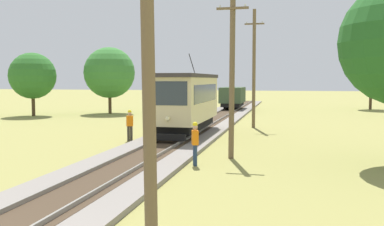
{
  "coord_description": "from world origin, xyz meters",
  "views": [
    {
      "loc": [
        6.09,
        -5.65,
        3.47
      ],
      "look_at": [
        0.12,
        20.3,
        1.35
      ],
      "focal_mm": 39.08,
      "sensor_mm": 36.0,
      "label": 1
    }
  ],
  "objects_px": {
    "tree_left_near": "(32,76)",
    "second_worker": "(130,124)",
    "freight_car": "(233,97)",
    "utility_pole_mid": "(254,68)",
    "red_tram": "(186,101)",
    "tree_right_near": "(109,73)",
    "utility_pole_near_tram": "(232,72)",
    "tree_horizon": "(372,68)",
    "utility_pole_foreground": "(148,59)",
    "track_worker": "(195,142)"
  },
  "relations": [
    {
      "from": "utility_pole_near_tram",
      "to": "tree_left_near",
      "type": "xyz_separation_m",
      "value": [
        -21.4,
        17.22,
        0.02
      ]
    },
    {
      "from": "red_tram",
      "to": "tree_left_near",
      "type": "bearing_deg",
      "value": 148.81
    },
    {
      "from": "utility_pole_foreground",
      "to": "tree_left_near",
      "type": "xyz_separation_m",
      "value": [
        -21.4,
        28.5,
        0.02
      ]
    },
    {
      "from": "utility_pole_near_tram",
      "to": "track_worker",
      "type": "relative_size",
      "value": 4.18
    },
    {
      "from": "tree_right_near",
      "to": "freight_car",
      "type": "bearing_deg",
      "value": 30.85
    },
    {
      "from": "tree_right_near",
      "to": "tree_left_near",
      "type": "bearing_deg",
      "value": -143.89
    },
    {
      "from": "red_tram",
      "to": "tree_left_near",
      "type": "distance_m",
      "value": 20.79
    },
    {
      "from": "utility_pole_foreground",
      "to": "second_worker",
      "type": "height_order",
      "value": "utility_pole_foreground"
    },
    {
      "from": "second_worker",
      "to": "tree_left_near",
      "type": "distance_m",
      "value": 20.43
    },
    {
      "from": "tree_horizon",
      "to": "utility_pole_foreground",
      "type": "bearing_deg",
      "value": -104.69
    },
    {
      "from": "red_tram",
      "to": "utility_pole_foreground",
      "type": "relative_size",
      "value": 1.14
    },
    {
      "from": "freight_car",
      "to": "utility_pole_mid",
      "type": "relative_size",
      "value": 0.61
    },
    {
      "from": "red_tram",
      "to": "second_worker",
      "type": "relative_size",
      "value": 4.79
    },
    {
      "from": "utility_pole_foreground",
      "to": "utility_pole_mid",
      "type": "xyz_separation_m",
      "value": [
        0.0,
        23.26,
        0.5
      ]
    },
    {
      "from": "freight_car",
      "to": "tree_right_near",
      "type": "xyz_separation_m",
      "value": [
        -11.76,
        -7.03,
        2.64
      ]
    },
    {
      "from": "utility_pole_near_tram",
      "to": "utility_pole_mid",
      "type": "height_order",
      "value": "utility_pole_mid"
    },
    {
      "from": "tree_left_near",
      "to": "second_worker",
      "type": "bearing_deg",
      "value": -41.67
    },
    {
      "from": "tree_right_near",
      "to": "utility_pole_near_tram",
      "type": "bearing_deg",
      "value": -54.4
    },
    {
      "from": "utility_pole_mid",
      "to": "utility_pole_near_tram",
      "type": "bearing_deg",
      "value": -90.0
    },
    {
      "from": "tree_horizon",
      "to": "track_worker",
      "type": "bearing_deg",
      "value": -109.97
    },
    {
      "from": "utility_pole_near_tram",
      "to": "second_worker",
      "type": "distance_m",
      "value": 7.86
    },
    {
      "from": "utility_pole_foreground",
      "to": "tree_right_near",
      "type": "distance_m",
      "value": 36.3
    },
    {
      "from": "utility_pole_near_tram",
      "to": "second_worker",
      "type": "bearing_deg",
      "value": 149.07
    },
    {
      "from": "freight_car",
      "to": "second_worker",
      "type": "xyz_separation_m",
      "value": [
        -2.61,
        -24.83,
        -0.57
      ]
    },
    {
      "from": "track_worker",
      "to": "tree_left_near",
      "type": "relative_size",
      "value": 0.29
    },
    {
      "from": "tree_right_near",
      "to": "utility_pole_foreground",
      "type": "bearing_deg",
      "value": -64.83
    },
    {
      "from": "freight_car",
      "to": "tree_right_near",
      "type": "relative_size",
      "value": 0.77
    },
    {
      "from": "utility_pole_mid",
      "to": "tree_left_near",
      "type": "bearing_deg",
      "value": 166.24
    },
    {
      "from": "utility_pole_near_tram",
      "to": "track_worker",
      "type": "xyz_separation_m",
      "value": [
        -1.21,
        -2.04,
        -2.84
      ]
    },
    {
      "from": "freight_car",
      "to": "second_worker",
      "type": "distance_m",
      "value": 24.97
    },
    {
      "from": "second_worker",
      "to": "tree_right_near",
      "type": "xyz_separation_m",
      "value": [
        -9.15,
        17.8,
        3.21
      ]
    },
    {
      "from": "utility_pole_mid",
      "to": "tree_right_near",
      "type": "bearing_deg",
      "value": 148.15
    },
    {
      "from": "red_tram",
      "to": "tree_horizon",
      "type": "xyz_separation_m",
      "value": [
        15.5,
        27.35,
        2.62
      ]
    },
    {
      "from": "red_tram",
      "to": "utility_pole_foreground",
      "type": "height_order",
      "value": "utility_pole_foreground"
    },
    {
      "from": "tree_right_near",
      "to": "tree_horizon",
      "type": "distance_m",
      "value": 29.91
    },
    {
      "from": "utility_pole_foreground",
      "to": "tree_horizon",
      "type": "bearing_deg",
      "value": 75.31
    },
    {
      "from": "track_worker",
      "to": "second_worker",
      "type": "distance_m",
      "value": 7.72
    },
    {
      "from": "red_tram",
      "to": "utility_pole_mid",
      "type": "height_order",
      "value": "utility_pole_mid"
    },
    {
      "from": "second_worker",
      "to": "tree_horizon",
      "type": "height_order",
      "value": "tree_horizon"
    },
    {
      "from": "track_worker",
      "to": "utility_pole_near_tram",
      "type": "bearing_deg",
      "value": -141.48
    },
    {
      "from": "utility_pole_mid",
      "to": "second_worker",
      "type": "bearing_deg",
      "value": -127.44
    },
    {
      "from": "utility_pole_near_tram",
      "to": "tree_left_near",
      "type": "relative_size",
      "value": 1.23
    },
    {
      "from": "red_tram",
      "to": "utility_pole_mid",
      "type": "relative_size",
      "value": 1.01
    },
    {
      "from": "tree_left_near",
      "to": "tree_horizon",
      "type": "height_order",
      "value": "tree_horizon"
    },
    {
      "from": "utility_pole_foreground",
      "to": "tree_left_near",
      "type": "bearing_deg",
      "value": 126.9
    },
    {
      "from": "utility_pole_near_tram",
      "to": "utility_pole_mid",
      "type": "xyz_separation_m",
      "value": [
        0.0,
        11.98,
        0.5
      ]
    },
    {
      "from": "utility_pole_mid",
      "to": "tree_left_near",
      "type": "height_order",
      "value": "utility_pole_mid"
    },
    {
      "from": "red_tram",
      "to": "tree_right_near",
      "type": "distance_m",
      "value": 19.23
    },
    {
      "from": "tree_right_near",
      "to": "utility_pole_mid",
      "type": "bearing_deg",
      "value": -31.85
    },
    {
      "from": "red_tram",
      "to": "tree_horizon",
      "type": "bearing_deg",
      "value": 60.46
    }
  ]
}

